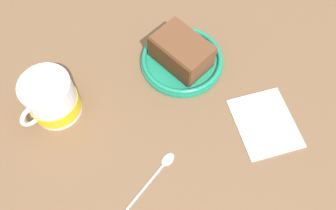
% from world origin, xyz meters
% --- Properties ---
extents(ground_plane, '(1.21, 1.21, 0.02)m').
position_xyz_m(ground_plane, '(0.00, 0.00, -0.01)').
color(ground_plane, brown).
extents(small_plate, '(0.18, 0.18, 0.02)m').
position_xyz_m(small_plate, '(-0.10, -0.02, 0.01)').
color(small_plate, '#1E8C66').
rests_on(small_plate, ground_plane).
extents(cake_slice, '(0.09, 0.12, 0.06)m').
position_xyz_m(cake_slice, '(-0.10, -0.02, 0.04)').
color(cake_slice, '#472814').
rests_on(cake_slice, small_plate).
extents(tea_mug, '(0.12, 0.10, 0.10)m').
position_xyz_m(tea_mug, '(0.16, -0.11, 0.04)').
color(tea_mug, white).
rests_on(tea_mug, ground_plane).
extents(teaspoon, '(0.13, 0.03, 0.01)m').
position_xyz_m(teaspoon, '(0.09, 0.12, 0.00)').
color(teaspoon, silver).
rests_on(teaspoon, ground_plane).
extents(folded_napkin, '(0.16, 0.17, 0.01)m').
position_xyz_m(folded_napkin, '(-0.12, 0.20, 0.00)').
color(folded_napkin, white).
rests_on(folded_napkin, ground_plane).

